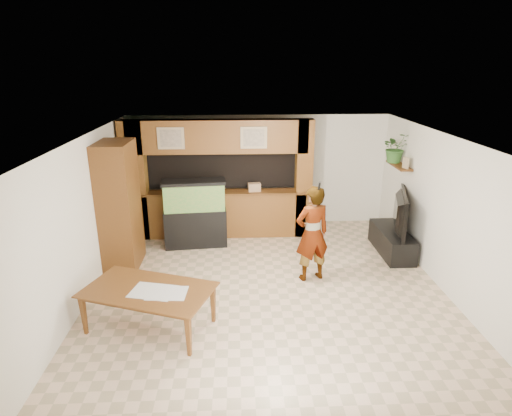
{
  "coord_description": "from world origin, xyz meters",
  "views": [
    {
      "loc": [
        -0.51,
        -6.55,
        3.73
      ],
      "look_at": [
        -0.18,
        0.6,
        1.28
      ],
      "focal_mm": 30.0,
      "sensor_mm": 36.0,
      "label": 1
    }
  ],
  "objects_px": {
    "person": "(312,234)",
    "dining_table": "(149,310)",
    "pantry_cabinet": "(119,206)",
    "television": "(395,212)",
    "aquarium": "(195,214)"
  },
  "relations": [
    {
      "from": "pantry_cabinet",
      "to": "dining_table",
      "type": "bearing_deg",
      "value": -67.96
    },
    {
      "from": "television",
      "to": "dining_table",
      "type": "xyz_separation_m",
      "value": [
        -4.47,
        -2.47,
        -0.57
      ]
    },
    {
      "from": "aquarium",
      "to": "person",
      "type": "distance_m",
      "value": 2.73
    },
    {
      "from": "person",
      "to": "dining_table",
      "type": "bearing_deg",
      "value": 11.75
    },
    {
      "from": "person",
      "to": "aquarium",
      "type": "bearing_deg",
      "value": -53.12
    },
    {
      "from": "person",
      "to": "dining_table",
      "type": "xyz_separation_m",
      "value": [
        -2.62,
        -1.44,
        -0.55
      ]
    },
    {
      "from": "pantry_cabinet",
      "to": "person",
      "type": "distance_m",
      "value": 3.59
    },
    {
      "from": "aquarium",
      "to": "person",
      "type": "xyz_separation_m",
      "value": [
        2.2,
        -1.6,
        0.17
      ]
    },
    {
      "from": "pantry_cabinet",
      "to": "person",
      "type": "relative_size",
      "value": 1.37
    },
    {
      "from": "person",
      "to": "dining_table",
      "type": "height_order",
      "value": "person"
    },
    {
      "from": "aquarium",
      "to": "pantry_cabinet",
      "type": "bearing_deg",
      "value": -151.38
    },
    {
      "from": "pantry_cabinet",
      "to": "aquarium",
      "type": "distance_m",
      "value": 1.64
    },
    {
      "from": "television",
      "to": "dining_table",
      "type": "relative_size",
      "value": 0.77
    },
    {
      "from": "pantry_cabinet",
      "to": "television",
      "type": "height_order",
      "value": "pantry_cabinet"
    },
    {
      "from": "pantry_cabinet",
      "to": "person",
      "type": "xyz_separation_m",
      "value": [
        3.5,
        -0.73,
        -0.32
      ]
    }
  ]
}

